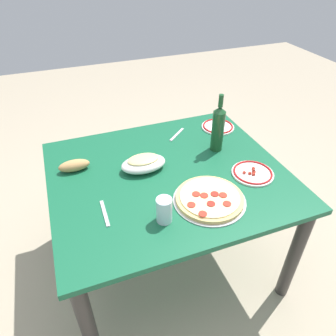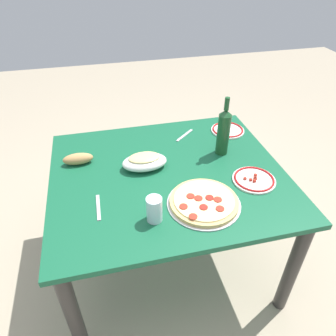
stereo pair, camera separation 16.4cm
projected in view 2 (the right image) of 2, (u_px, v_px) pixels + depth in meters
The scene contains 11 objects.
ground_plane at pixel (168, 257), 2.09m from camera, with size 8.00×8.00×0.00m, color tan.
dining_table at pixel (168, 188), 1.72m from camera, with size 1.22×1.06×0.71m.
pepperoni_pizza at pixel (204, 202), 1.46m from camera, with size 0.34×0.34×0.03m.
baked_pasta_dish at pixel (145, 161), 1.67m from camera, with size 0.24×0.15×0.08m.
wine_bottle at pixel (224, 131), 1.73m from camera, with size 0.07×0.07×0.34m.
water_glass at pixel (154, 209), 1.35m from camera, with size 0.07×0.07×0.12m, color silver.
side_plate_near at pixel (254, 179), 1.60m from camera, with size 0.22×0.22×0.02m.
side_plate_far at pixel (228, 130), 2.00m from camera, with size 0.21×0.21×0.02m.
bread_loaf at pixel (78, 159), 1.71m from camera, with size 0.16×0.07×0.06m, color tan.
fork_left at pixel (185, 135), 1.96m from camera, with size 0.17×0.02×0.01m, color #B7B7BC.
fork_right at pixel (98, 207), 1.45m from camera, with size 0.17×0.02×0.01m, color #B7B7BC.
Camera 2 is at (-0.31, -1.28, 1.72)m, focal length 33.59 mm.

